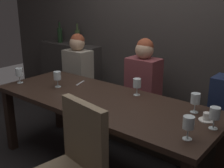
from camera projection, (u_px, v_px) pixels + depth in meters
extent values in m
plane|color=black|center=(102.00, 167.00, 2.82)|extent=(9.00, 9.00, 0.00)
cube|color=#383330|center=(169.00, 9.00, 3.27)|extent=(6.00, 0.12, 3.00)
cube|color=#2F2B29|center=(70.00, 74.00, 4.38)|extent=(1.10, 0.28, 0.95)
cube|color=black|center=(10.00, 120.00, 3.07)|extent=(0.08, 0.08, 0.69)
cube|color=black|center=(59.00, 102.00, 3.59)|extent=(0.08, 0.08, 0.69)
cube|color=black|center=(221.00, 158.00, 2.36)|extent=(0.08, 0.08, 0.69)
cube|color=#302119|center=(101.00, 101.00, 2.60)|extent=(2.20, 0.84, 0.04)
cube|color=#312A23|center=(141.00, 127.00, 3.29)|extent=(2.50, 0.40, 0.35)
cube|color=#473D33|center=(142.00, 109.00, 3.22)|extent=(2.50, 0.44, 0.10)
cube|color=#7F6B51|center=(84.00, 135.00, 1.92)|extent=(0.44, 0.13, 0.48)
cube|color=#9E9384|center=(78.00, 69.00, 3.75)|extent=(0.36, 0.24, 0.51)
sphere|color=tan|center=(77.00, 43.00, 3.65)|extent=(0.20, 0.20, 0.20)
sphere|color=brown|center=(77.00, 41.00, 3.65)|extent=(0.18, 0.18, 0.18)
cube|color=brown|center=(143.00, 82.00, 3.13)|extent=(0.36, 0.24, 0.55)
sphere|color=tan|center=(144.00, 50.00, 3.02)|extent=(0.20, 0.20, 0.20)
sphere|color=brown|center=(145.00, 47.00, 3.02)|extent=(0.18, 0.18, 0.18)
cylinder|color=black|center=(60.00, 35.00, 4.32)|extent=(0.08, 0.08, 0.22)
cylinder|color=black|center=(59.00, 25.00, 4.27)|extent=(0.03, 0.03, 0.09)
cylinder|color=black|center=(59.00, 22.00, 4.26)|extent=(0.03, 0.03, 0.02)
cylinder|color=#384728|center=(77.00, 37.00, 4.11)|extent=(0.08, 0.08, 0.22)
cylinder|color=#384728|center=(77.00, 27.00, 4.06)|extent=(0.03, 0.03, 0.09)
cylinder|color=black|center=(77.00, 23.00, 4.05)|extent=(0.03, 0.03, 0.02)
cylinder|color=silver|center=(213.00, 128.00, 2.01)|extent=(0.06, 0.06, 0.00)
cylinder|color=silver|center=(214.00, 123.00, 2.00)|extent=(0.01, 0.01, 0.07)
cylinder|color=silver|center=(215.00, 113.00, 1.98)|extent=(0.08, 0.08, 0.08)
cylinder|color=silver|center=(137.00, 95.00, 2.68)|extent=(0.06, 0.06, 0.00)
cylinder|color=silver|center=(137.00, 91.00, 2.67)|extent=(0.01, 0.01, 0.07)
cylinder|color=silver|center=(137.00, 83.00, 2.65)|extent=(0.08, 0.08, 0.08)
cylinder|color=silver|center=(187.00, 139.00, 1.87)|extent=(0.06, 0.06, 0.00)
cylinder|color=silver|center=(188.00, 133.00, 1.85)|extent=(0.01, 0.01, 0.07)
cylinder|color=silver|center=(189.00, 122.00, 1.83)|extent=(0.08, 0.08, 0.08)
cylinder|color=silver|center=(20.00, 83.00, 3.06)|extent=(0.06, 0.06, 0.00)
cylinder|color=silver|center=(20.00, 79.00, 3.05)|extent=(0.01, 0.01, 0.07)
cylinder|color=silver|center=(19.00, 72.00, 3.02)|extent=(0.08, 0.08, 0.08)
cylinder|color=gold|center=(19.00, 74.00, 3.03)|extent=(0.07, 0.07, 0.03)
cylinder|color=silver|center=(58.00, 87.00, 2.92)|extent=(0.06, 0.06, 0.00)
cylinder|color=silver|center=(58.00, 83.00, 2.91)|extent=(0.01, 0.01, 0.07)
cylinder|color=silver|center=(57.00, 76.00, 2.89)|extent=(0.08, 0.08, 0.08)
cylinder|color=maroon|center=(57.00, 78.00, 2.90)|extent=(0.07, 0.07, 0.02)
cylinder|color=silver|center=(194.00, 112.00, 2.29)|extent=(0.06, 0.06, 0.00)
cylinder|color=silver|center=(195.00, 108.00, 2.28)|extent=(0.01, 0.01, 0.07)
cylinder|color=silver|center=(196.00, 98.00, 2.25)|extent=(0.08, 0.08, 0.08)
cylinder|color=white|center=(206.00, 120.00, 2.14)|extent=(0.12, 0.12, 0.01)
cylinder|color=white|center=(207.00, 116.00, 2.13)|extent=(0.06, 0.06, 0.06)
cylinder|color=brown|center=(207.00, 113.00, 2.12)|extent=(0.05, 0.05, 0.01)
cube|color=silver|center=(80.00, 83.00, 3.04)|extent=(0.07, 0.17, 0.01)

